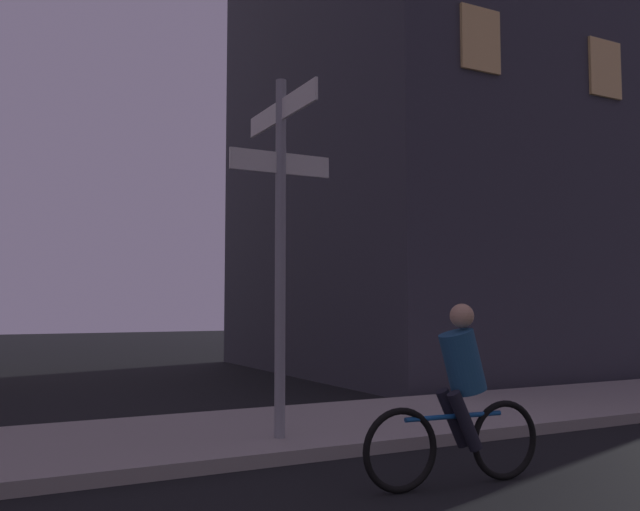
% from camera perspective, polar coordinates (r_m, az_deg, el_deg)
% --- Properties ---
extents(sidewalk_kerb, '(40.00, 2.84, 0.14)m').
position_cam_1_polar(sidewalk_kerb, '(8.25, -8.61, -14.83)').
color(sidewalk_kerb, '#9E9991').
rests_on(sidewalk_kerb, ground_plane).
extents(signpost, '(1.23, 1.79, 4.03)m').
position_cam_1_polar(signpost, '(7.65, -3.35, 2.89)').
color(signpost, gray).
rests_on(signpost, sidewalk_kerb).
extents(cyclist, '(1.82, 0.35, 1.61)m').
position_cam_1_polar(cyclist, '(6.29, 11.60, -11.87)').
color(cyclist, black).
rests_on(cyclist, ground_plane).
extents(building_right_block, '(13.20, 9.16, 16.38)m').
position_cam_1_polar(building_right_block, '(20.24, 15.48, 14.95)').
color(building_right_block, '#383842').
rests_on(building_right_block, ground_plane).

